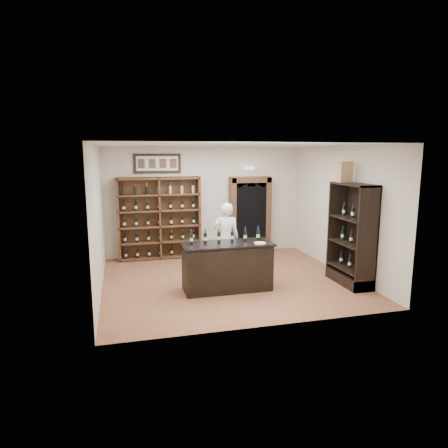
{
  "coord_description": "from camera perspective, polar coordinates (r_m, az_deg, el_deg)",
  "views": [
    {
      "loc": [
        -2.28,
        -8.34,
        2.85
      ],
      "look_at": [
        -0.03,
        0.3,
        1.24
      ],
      "focal_mm": 32.0,
      "sensor_mm": 36.0,
      "label": 1
    }
  ],
  "objects": [
    {
      "name": "side_cabinet",
      "position": [
        9.1,
        17.81,
        -3.57
      ],
      "size": [
        0.48,
        1.2,
        2.2
      ],
      "color": "black",
      "rests_on": "ground"
    },
    {
      "name": "tasting_counter",
      "position": [
        8.35,
        0.45,
        -6.14
      ],
      "size": [
        1.88,
        0.78,
        1.0
      ],
      "color": "black",
      "rests_on": "ground"
    },
    {
      "name": "wine_shelf",
      "position": [
        10.86,
        -9.22,
        0.84
      ],
      "size": [
        2.2,
        0.38,
        2.2
      ],
      "color": "#55311D",
      "rests_on": "ground"
    },
    {
      "name": "wall_back",
      "position": [
        11.16,
        -2.69,
        3.29
      ],
      "size": [
        5.5,
        0.04,
        3.0
      ],
      "primitive_type": "cube",
      "color": "beige",
      "rests_on": "ground"
    },
    {
      "name": "counter_bottle_2",
      "position": [
        8.29,
        -0.74,
        -1.88
      ],
      "size": [
        0.07,
        0.07,
        0.3
      ],
      "color": "black",
      "rests_on": "tasting_counter"
    },
    {
      "name": "floor",
      "position": [
        9.1,
        0.68,
        -8.0
      ],
      "size": [
        5.5,
        5.5,
        0.0
      ],
      "primitive_type": "plane",
      "color": "#955B3B",
      "rests_on": "ground"
    },
    {
      "name": "wall_left",
      "position": [
        8.46,
        -17.58,
        0.58
      ],
      "size": [
        0.04,
        5.0,
        3.0
      ],
      "primitive_type": "cube",
      "color": "beige",
      "rests_on": "ground"
    },
    {
      "name": "wall_right",
      "position": [
        9.83,
        16.37,
        1.94
      ],
      "size": [
        0.04,
        5.0,
        3.0
      ],
      "primitive_type": "cube",
      "color": "beige",
      "rests_on": "ground"
    },
    {
      "name": "framed_picture",
      "position": [
        10.85,
        -9.51,
        8.53
      ],
      "size": [
        1.25,
        0.04,
        0.52
      ],
      "primitive_type": "cube",
      "color": "black",
      "rests_on": "wall_back"
    },
    {
      "name": "plate",
      "position": [
        8.21,
        5.16,
        -2.74
      ],
      "size": [
        0.25,
        0.25,
        0.02
      ],
      "primitive_type": "cylinder",
      "color": "silver",
      "rests_on": "tasting_counter"
    },
    {
      "name": "shopkeeper",
      "position": [
        9.49,
        0.32,
        -1.97
      ],
      "size": [
        0.7,
        0.55,
        1.68
      ],
      "primitive_type": "imported",
      "rotation": [
        0.0,
        0.0,
        2.88
      ],
      "color": "white",
      "rests_on": "ground"
    },
    {
      "name": "counter_bottle_5",
      "position": [
        8.53,
        4.9,
        -1.57
      ],
      "size": [
        0.07,
        0.07,
        0.3
      ],
      "color": "black",
      "rests_on": "tasting_counter"
    },
    {
      "name": "ceiling",
      "position": [
        8.64,
        0.73,
        11.25
      ],
      "size": [
        5.5,
        5.5,
        0.0
      ],
      "primitive_type": "plane",
      "rotation": [
        3.14,
        0.0,
        0.0
      ],
      "color": "white",
      "rests_on": "wall_back"
    },
    {
      "name": "emergency_light",
      "position": [
        11.33,
        3.62,
        7.96
      ],
      "size": [
        0.3,
        0.1,
        0.1
      ],
      "primitive_type": "cube",
      "color": "white",
      "rests_on": "wall_back"
    },
    {
      "name": "wine_crate",
      "position": [
        9.12,
        16.94,
        7.14
      ],
      "size": [
        0.33,
        0.16,
        0.45
      ],
      "primitive_type": "cube",
      "rotation": [
        0.0,
        0.0,
        0.09
      ],
      "color": "tan",
      "rests_on": "side_cabinet"
    },
    {
      "name": "arched_doorway",
      "position": [
        11.36,
        3.69,
        1.57
      ],
      "size": [
        1.17,
        0.35,
        2.17
      ],
      "color": "black",
      "rests_on": "ground"
    },
    {
      "name": "counter_bottle_3",
      "position": [
        8.36,
        1.17,
        -1.78
      ],
      "size": [
        0.07,
        0.07,
        0.3
      ],
      "color": "black",
      "rests_on": "tasting_counter"
    },
    {
      "name": "counter_bottle_4",
      "position": [
        8.44,
        3.06,
        -1.67
      ],
      "size": [
        0.07,
        0.07,
        0.3
      ],
      "color": "black",
      "rests_on": "tasting_counter"
    },
    {
      "name": "counter_bottle_1",
      "position": [
        8.23,
        -2.69,
        -1.99
      ],
      "size": [
        0.07,
        0.07,
        0.3
      ],
      "color": "black",
      "rests_on": "tasting_counter"
    },
    {
      "name": "counter_bottle_0",
      "position": [
        8.17,
        -4.67,
        -2.09
      ],
      "size": [
        0.07,
        0.07,
        0.3
      ],
      "color": "black",
      "rests_on": "tasting_counter"
    }
  ]
}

